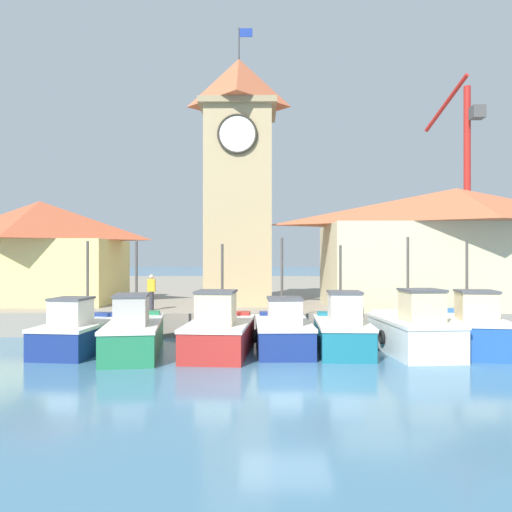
% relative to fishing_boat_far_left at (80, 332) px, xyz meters
% --- Properties ---
extents(ground_plane, '(300.00, 300.00, 0.00)m').
position_rel_fishing_boat_far_left_xyz_m(ground_plane, '(7.31, -4.32, -0.70)').
color(ground_plane, teal).
extents(quay_wharf, '(120.00, 40.00, 1.03)m').
position_rel_fishing_boat_far_left_xyz_m(quay_wharf, '(7.31, 23.11, -0.18)').
color(quay_wharf, gray).
rests_on(quay_wharf, ground).
extents(fishing_boat_far_left, '(2.39, 4.49, 4.07)m').
position_rel_fishing_boat_far_left_xyz_m(fishing_boat_far_left, '(0.00, 0.00, 0.00)').
color(fishing_boat_far_left, navy).
rests_on(fishing_boat_far_left, ground).
extents(fishing_boat_left_outer, '(2.47, 5.13, 4.05)m').
position_rel_fishing_boat_far_left_xyz_m(fishing_boat_left_outer, '(2.13, -0.56, 0.05)').
color(fishing_boat_left_outer, '#237A4C').
rests_on(fishing_boat_left_outer, ground).
extents(fishing_boat_left_inner, '(2.48, 4.80, 3.95)m').
position_rel_fishing_boat_far_left_xyz_m(fishing_boat_left_inner, '(5.14, -0.36, 0.07)').
color(fishing_boat_left_inner, '#AD2823').
rests_on(fishing_boat_left_inner, ground).
extents(fishing_boat_mid_left, '(2.17, 4.49, 4.20)m').
position_rel_fishing_boat_far_left_xyz_m(fishing_boat_mid_left, '(7.45, 0.25, 0.00)').
color(fishing_boat_mid_left, navy).
rests_on(fishing_boat_mid_left, ground).
extents(fishing_boat_center, '(2.03, 4.25, 3.91)m').
position_rel_fishing_boat_far_left_xyz_m(fishing_boat_center, '(9.60, -0.04, 0.06)').
color(fishing_boat_center, '#196B7F').
rests_on(fishing_boat_center, ground).
extents(fishing_boat_mid_right, '(2.50, 4.38, 4.20)m').
position_rel_fishing_boat_far_left_xyz_m(fishing_boat_mid_right, '(12.13, -0.30, 0.11)').
color(fishing_boat_mid_right, silver).
rests_on(fishing_boat_mid_right, ground).
extents(fishing_boat_right_inner, '(2.58, 4.30, 4.07)m').
position_rel_fishing_boat_far_left_xyz_m(fishing_boat_right_inner, '(14.29, 0.01, 0.10)').
color(fishing_boat_right_inner, '#2356A8').
rests_on(fishing_boat_right_inner, ground).
extents(clock_tower, '(3.82, 3.82, 14.21)m').
position_rel_fishing_boat_far_left_xyz_m(clock_tower, '(5.49, 7.38, 6.98)').
color(clock_tower, tan).
rests_on(clock_tower, quay_wharf).
extents(warehouse_left, '(8.51, 5.97, 5.38)m').
position_rel_fishing_boat_far_left_xyz_m(warehouse_left, '(-5.11, 8.08, 3.10)').
color(warehouse_left, '#E5D17A').
rests_on(warehouse_left, quay_wharf).
extents(warehouse_right, '(13.07, 6.70, 5.79)m').
position_rel_fishing_boat_far_left_xyz_m(warehouse_right, '(16.23, 6.28, 3.29)').
color(warehouse_right, beige).
rests_on(warehouse_right, quay_wharf).
extents(port_crane_near, '(2.78, 7.15, 17.54)m').
position_rel_fishing_boat_far_left_xyz_m(port_crane_near, '(23.54, 22.99, 6.65)').
color(port_crane_near, maroon).
rests_on(port_crane_near, quay_wharf).
extents(dock_worker_near_tower, '(0.34, 0.22, 1.62)m').
position_rel_fishing_boat_far_left_xyz_m(dock_worker_near_tower, '(1.64, 4.43, 1.18)').
color(dock_worker_near_tower, '#33333D').
rests_on(dock_worker_near_tower, quay_wharf).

